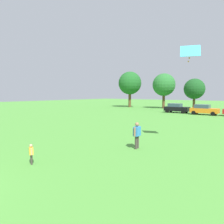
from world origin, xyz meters
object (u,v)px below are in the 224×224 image
parked_car_orange_1 (204,110)px  tree_far_left (130,83)px  adult_bystander (137,133)px  kite (190,52)px  parked_car_black_0 (176,108)px  child_kite_flyer (31,152)px  tree_far_right (194,89)px  tree_center (164,85)px

parked_car_orange_1 → tree_far_left: 22.74m
tree_far_left → adult_bystander: bearing=-57.0°
kite → parked_car_black_0: size_ratio=0.33×
adult_bystander → parked_car_black_0: size_ratio=0.39×
adult_bystander → tree_far_left: (-22.24, 34.28, 5.08)m
parked_car_orange_1 → tree_far_left: (-20.16, 9.13, 5.23)m
parked_car_black_0 → tree_far_left: bearing=151.6°
adult_bystander → tree_far_left: 41.18m
child_kite_flyer → adult_bystander: bearing=91.8°
tree_far_left → tree_far_right: 16.34m
kite → parked_car_orange_1: bearing=100.9°
child_kite_flyer → parked_car_orange_1: size_ratio=0.24×
tree_far_left → child_kite_flyer: bearing=-63.9°
parked_car_black_0 → parked_car_orange_1: bearing=-10.5°
child_kite_flyer → tree_far_right: size_ratio=0.16×
adult_bystander → parked_car_orange_1: 25.24m
tree_far_left → tree_far_right: (16.22, -1.00, -1.67)m
child_kite_flyer → tree_far_left: 44.88m
parked_car_orange_1 → tree_center: bearing=138.8°
adult_bystander → tree_center: size_ratio=0.21×
parked_car_orange_1 → tree_far_right: 9.70m
parked_car_orange_1 → kite: bearing=-79.1°
child_kite_flyer → tree_center: 42.49m
parked_car_black_0 → tree_far_left: 18.05m
kite → tree_far_right: (-8.17, 30.02, -1.89)m
parked_car_orange_1 → tree_center: (-11.33, 9.94, 4.63)m
tree_center → adult_bystander: bearing=-69.1°
adult_bystander → parked_car_orange_1: (-2.08, 25.15, -0.15)m
child_kite_flyer → parked_car_orange_1: bearing=115.6°
parked_car_black_0 → tree_far_left: (-15.20, 8.20, 5.23)m
parked_car_black_0 → tree_far_right: size_ratio=0.66×
parked_car_orange_1 → parked_car_black_0: bearing=169.5°
kite → tree_center: 35.44m
adult_bystander → tree_center: tree_center is taller
tree_far_right → adult_bystander: bearing=-79.7°
kite → tree_far_right: bearing=105.2°
kite → parked_car_black_0: bearing=111.9°
tree_far_right → tree_center: bearing=166.2°
parked_car_orange_1 → tree_center: 15.77m
child_kite_flyer → tree_far_left: bearing=142.8°
child_kite_flyer → kite: size_ratio=0.72×
adult_bystander → parked_car_orange_1: adult_bystander is taller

